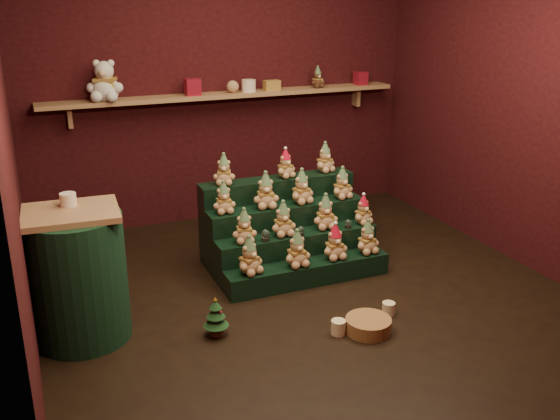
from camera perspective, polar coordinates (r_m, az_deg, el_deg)
name	(u,v)px	position (r m, az deg, el deg)	size (l,w,h in m)	color
ground	(305,292)	(5.01, 2.30, -7.54)	(4.00, 4.00, 0.00)	black
back_wall	(221,82)	(6.44, -5.38, 11.55)	(4.00, 0.10, 2.80)	black
front_wall	(507,202)	(2.89, 20.05, 0.72)	(4.00, 0.10, 2.80)	black
left_wall	(0,144)	(4.14, -24.25, 5.56)	(0.10, 4.00, 2.80)	black
right_wall	(528,100)	(5.72, 21.72, 9.31)	(0.10, 4.00, 2.80)	black
back_shelf	(227,95)	(6.29, -4.86, 10.40)	(3.60, 0.26, 0.24)	#A77A53
riser_tier_front	(308,273)	(5.13, 2.58, -5.74)	(1.40, 0.22, 0.18)	black
riser_tier_midfront	(297,253)	(5.28, 1.58, -3.93)	(1.40, 0.22, 0.36)	black
riser_tier_midback	(287,234)	(5.43, 0.63, -2.21)	(1.40, 0.22, 0.54)	black
riser_tier_back	(277,216)	(5.59, -0.26, -0.58)	(1.40, 0.22, 0.72)	black
teddy_0	(249,255)	(4.85, -2.82, -4.16)	(0.22, 0.20, 0.30)	tan
teddy_1	(297,248)	(4.98, 1.57, -3.53)	(0.22, 0.19, 0.30)	tan
teddy_2	(335,242)	(5.13, 5.04, -2.90)	(0.21, 0.19, 0.30)	tan
teddy_3	(367,237)	(5.28, 8.00, -2.43)	(0.21, 0.19, 0.29)	tan
teddy_4	(244,226)	(4.98, -3.29, -1.45)	(0.20, 0.18, 0.28)	tan
teddy_5	(283,219)	(5.11, 0.28, -0.80)	(0.21, 0.19, 0.29)	tan
teddy_6	(325,212)	(5.28, 4.17, -0.16)	(0.21, 0.19, 0.30)	tan
teddy_7	(363,209)	(5.43, 7.60, 0.05)	(0.18, 0.16, 0.25)	tan
teddy_8	(224,197)	(5.12, -5.18, 1.15)	(0.19, 0.17, 0.26)	tan
teddy_9	(266,190)	(5.22, -1.32, 1.80)	(0.22, 0.20, 0.31)	tan
teddy_10	(302,187)	(5.34, 1.99, 2.16)	(0.21, 0.19, 0.30)	tan
teddy_11	(342,183)	(5.50, 5.71, 2.48)	(0.20, 0.18, 0.28)	tan
teddy_12	(224,169)	(5.28, -5.14, 3.72)	(0.19, 0.17, 0.26)	tan
teddy_13	(285,163)	(5.46, 0.50, 4.27)	(0.18, 0.16, 0.25)	tan
teddy_14	(325,157)	(5.65, 4.13, 4.82)	(0.19, 0.17, 0.27)	tan
snow_globe_a	(266,235)	(5.03, -1.32, -2.32)	(0.07, 0.07, 0.09)	black
snow_globe_b	(301,231)	(5.15, 1.92, -1.90)	(0.06, 0.06, 0.08)	black
snow_globe_c	(348,224)	(5.34, 6.24, -1.24)	(0.06, 0.06, 0.08)	black
side_table	(78,276)	(4.42, -17.99, -5.76)	(0.65, 0.65, 0.93)	#A77A53
table_ornament	(68,199)	(4.34, -18.81, 0.92)	(0.11, 0.11, 0.09)	beige
mini_christmas_tree	(216,317)	(4.38, -5.89, -9.69)	(0.18, 0.18, 0.30)	#422817
mug_left	(338,327)	(4.44, 5.36, -10.62)	(0.10, 0.10, 0.10)	#F4E5B4
mug_right	(389,309)	(4.74, 9.89, -8.87)	(0.10, 0.10, 0.10)	#F4E5B4
wicker_basket	(368,325)	(4.50, 8.07, -10.38)	(0.32, 0.32, 0.10)	#9A683E
white_bear	(104,75)	(5.97, -15.75, 11.78)	(0.33, 0.30, 0.46)	white
brown_bear	(318,77)	(6.61, 3.47, 12.02)	(0.15, 0.14, 0.21)	#472A17
gift_tin_red_a	(192,87)	(6.16, -8.01, 11.08)	(0.14, 0.14, 0.16)	maroon
gift_tin_cream	(249,86)	(6.33, -2.88, 11.28)	(0.14, 0.14, 0.12)	beige
gift_tin_red_b	(361,78)	(6.86, 7.38, 11.87)	(0.12, 0.12, 0.14)	maroon
shelf_plush_ball	(233,87)	(6.27, -4.34, 11.18)	(0.12, 0.12, 0.12)	tan
scarf_gift_box	(272,85)	(6.42, -0.75, 11.33)	(0.16, 0.10, 0.10)	#C9631C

